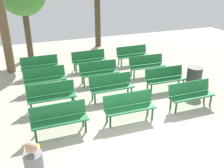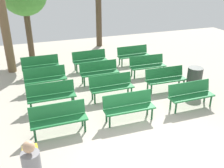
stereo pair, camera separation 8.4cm
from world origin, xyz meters
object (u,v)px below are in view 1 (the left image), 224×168
at_px(bench_r1_c2, 165,77).
at_px(bench_r3_c1, 89,59).
at_px(bench_r2_c1, 99,71).
at_px(bench_r3_c0, 40,65).
at_px(bench_r2_c0, 45,77).
at_px(bench_r1_c0, 51,94).
at_px(tree_0, 6,37).
at_px(trash_bin, 194,79).
at_px(bench_r0_c1, 129,105).
at_px(bench_r2_c2, 147,64).
at_px(bench_r0_c0, 59,117).
at_px(bench_r1_c1, 111,85).
at_px(tree_1, 98,23).
at_px(bench_r3_c2, 132,54).
at_px(bench_r0_c2, 191,93).

bearing_deg(bench_r1_c2, bench_r3_c1, 126.28).
relative_size(bench_r2_c1, bench_r3_c0, 1.00).
xyz_separation_m(bench_r2_c0, bench_r2_c1, (2.18, -0.05, 0.00)).
distance_m(bench_r1_c0, bench_r3_c0, 3.08).
height_order(bench_r1_c2, tree_0, tree_0).
distance_m(bench_r1_c0, trash_bin, 5.42).
relative_size(bench_r1_c0, bench_r2_c1, 1.00).
xyz_separation_m(bench_r2_c1, trash_bin, (3.25, -1.99, -0.04)).
bearing_deg(bench_r0_c1, bench_r2_c2, 55.48).
bearing_deg(bench_r1_c0, bench_r0_c0, -89.65).
relative_size(bench_r2_c0, trash_bin, 1.74).
relative_size(bench_r1_c1, tree_1, 0.57).
relative_size(bench_r1_c2, bench_r3_c2, 1.00).
bearing_deg(bench_r3_c0, tree_1, 44.17).
height_order(bench_r3_c1, tree_1, tree_1).
xyz_separation_m(bench_r0_c2, bench_r2_c0, (-4.47, 3.12, 0.00)).
height_order(bench_r0_c1, bench_r3_c1, same).
distance_m(bench_r0_c1, trash_bin, 3.44).
bearing_deg(bench_r0_c1, tree_1, 80.02).
bearing_deg(bench_r3_c2, bench_r1_c1, -127.05).
bearing_deg(bench_r2_c1, bench_r1_c0, -144.40).
relative_size(bench_r3_c1, bench_r3_c2, 1.00).
bearing_deg(bench_r0_c0, tree_1, 65.55).
bearing_deg(bench_r0_c1, bench_r3_c2, 65.38).
bearing_deg(bench_r2_c1, bench_r2_c0, 179.17).
bearing_deg(bench_r3_c1, bench_r0_c2, -65.46).
distance_m(bench_r0_c0, bench_r2_c0, 3.11).
bearing_deg(bench_r3_c1, bench_r2_c0, -146.58).
height_order(bench_r0_c2, bench_r3_c0, same).
distance_m(bench_r1_c1, tree_0, 5.44).
bearing_deg(bench_r3_c0, bench_r0_c2, -45.46).
distance_m(tree_0, tree_1, 5.77).
relative_size(bench_r0_c0, bench_r2_c0, 0.99).
bearing_deg(bench_r2_c1, trash_bin, -31.09).
bearing_deg(bench_r1_c0, bench_r2_c1, 35.54).
bearing_deg(bench_r1_c0, bench_r2_c0, 91.23).
bearing_deg(tree_1, bench_r2_c1, -107.18).
bearing_deg(bench_r3_c2, tree_1, 98.77).
height_order(bench_r3_c2, trash_bin, trash_bin).
distance_m(bench_r3_c2, tree_0, 5.90).
bearing_deg(tree_1, bench_r2_c0, -126.13).
relative_size(bench_r1_c1, bench_r1_c2, 0.99).
bearing_deg(bench_r2_c2, bench_r0_c2, -87.12).
relative_size(bench_r2_c1, tree_0, 0.49).
distance_m(bench_r1_c2, bench_r2_c0, 4.68).
bearing_deg(bench_r2_c1, tree_0, 144.20).
xyz_separation_m(bench_r2_c2, trash_bin, (1.01, -2.01, -0.04)).
xyz_separation_m(tree_0, tree_1, (5.08, 2.74, -0.23)).
bearing_deg(bench_r1_c2, bench_r3_c2, 90.62).
bearing_deg(tree_1, tree_0, -151.67).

